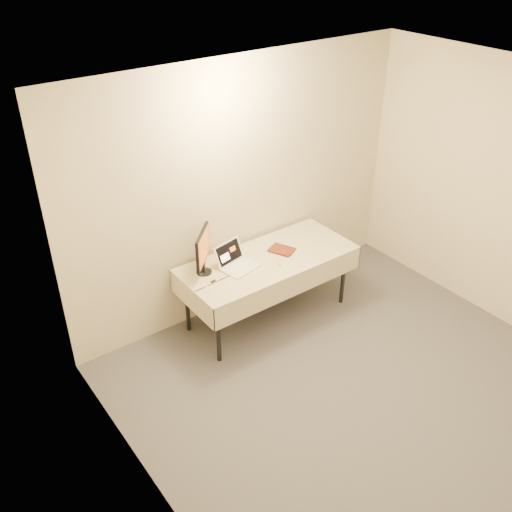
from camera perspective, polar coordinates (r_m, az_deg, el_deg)
ground at (r=5.25m, az=15.42°, el=-16.75°), size 5.00×5.00×0.00m
back_wall at (r=5.90m, az=-1.40°, el=6.74°), size 4.00×0.10×2.70m
table at (r=5.90m, az=1.23°, el=-0.72°), size 1.86×0.81×0.74m
laptop at (r=5.70m, az=-2.03°, el=-0.56°), size 0.41×0.40×0.23m
monitor at (r=5.51m, az=-5.35°, el=0.68°), size 0.33×0.34×0.46m
book at (r=5.85m, az=2.21°, el=1.16°), size 0.18×0.10×0.25m
alarm_clock at (r=5.94m, az=-2.66°, el=0.49°), size 0.13×0.09×0.05m
clicker at (r=5.76m, az=2.34°, el=-0.76°), size 0.06×0.09×0.02m
paper_form at (r=6.03m, az=3.27°, el=0.72°), size 0.17×0.26×0.00m
usb_dongle at (r=5.51m, az=-4.33°, el=-2.55°), size 0.06×0.03×0.01m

